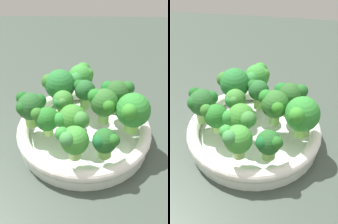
# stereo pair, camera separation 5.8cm
# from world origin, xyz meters

# --- Properties ---
(ground_plane) EXTENTS (1.30, 1.30, 0.03)m
(ground_plane) POSITION_xyz_m (0.00, 0.00, -0.01)
(ground_plane) COLOR #39443B
(bowl) EXTENTS (0.25, 0.25, 0.04)m
(bowl) POSITION_xyz_m (-0.01, 0.04, 0.02)
(bowl) COLOR white
(bowl) RESTS_ON ground_plane
(broccoli_floret_0) EXTENTS (0.06, 0.06, 0.07)m
(broccoli_floret_0) POSITION_xyz_m (-0.02, 0.07, 0.09)
(broccoli_floret_0) COLOR #86BE5A
(broccoli_floret_0) RESTS_ON bowl
(broccoli_floret_1) EXTENTS (0.07, 0.06, 0.08)m
(broccoli_floret_1) POSITION_xyz_m (0.00, 0.13, 0.09)
(broccoli_floret_1) COLOR #81C450
(broccoli_floret_1) RESTS_ON bowl
(broccoli_floret_2) EXTENTS (0.04, 0.04, 0.05)m
(broccoli_floret_2) POSITION_xyz_m (0.07, 0.07, 0.07)
(broccoli_floret_2) COLOR #7ABD57
(broccoli_floret_2) RESTS_ON bowl
(broccoli_floret_3) EXTENTS (0.04, 0.05, 0.06)m
(broccoli_floret_3) POSITION_xyz_m (0.01, -0.03, 0.08)
(broccoli_floret_3) COLOR #9FD467
(broccoli_floret_3) RESTS_ON bowl
(broccoli_floret_4) EXTENTS (0.04, 0.04, 0.05)m
(broccoli_floret_4) POSITION_xyz_m (-0.04, 0.00, 0.07)
(broccoli_floret_4) COLOR #8FCB56
(broccoli_floret_4) RESTS_ON bowl
(broccoli_floret_5) EXTENTS (0.04, 0.04, 0.06)m
(broccoli_floret_5) POSITION_xyz_m (-0.07, 0.04, 0.08)
(broccoli_floret_5) COLOR #91CD61
(broccoli_floret_5) RESTS_ON bowl
(broccoli_floret_6) EXTENTS (0.06, 0.05, 0.07)m
(broccoli_floret_6) POSITION_xyz_m (-0.11, 0.03, 0.09)
(broccoli_floret_6) COLOR #89B65F
(broccoli_floret_6) RESTS_ON bowl
(broccoli_floret_7) EXTENTS (0.05, 0.06, 0.07)m
(broccoli_floret_7) POSITION_xyz_m (-0.06, 0.10, 0.08)
(broccoli_floret_7) COLOR #90CC74
(broccoli_floret_7) RESTS_ON bowl
(broccoli_floret_8) EXTENTS (0.05, 0.05, 0.06)m
(broccoli_floret_8) POSITION_xyz_m (0.07, 0.02, 0.08)
(broccoli_floret_8) COLOR #A0CD70
(broccoli_floret_8) RESTS_ON bowl
(broccoli_floret_9) EXTENTS (0.05, 0.05, 0.07)m
(broccoli_floret_9) POSITION_xyz_m (-0.02, -0.06, 0.08)
(broccoli_floret_9) COLOR #82C456
(broccoli_floret_9) RESTS_ON bowl
(broccoli_floret_10) EXTENTS (0.05, 0.06, 0.06)m
(broccoli_floret_10) POSITION_xyz_m (0.01, 0.02, 0.08)
(broccoli_floret_10) COLOR #84C163
(broccoli_floret_10) RESTS_ON bowl
(broccoli_floret_11) EXTENTS (0.06, 0.07, 0.07)m
(broccoli_floret_11) POSITION_xyz_m (-0.08, -0.01, 0.09)
(broccoli_floret_11) COLOR #77B653
(broccoli_floret_11) RESTS_ON bowl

